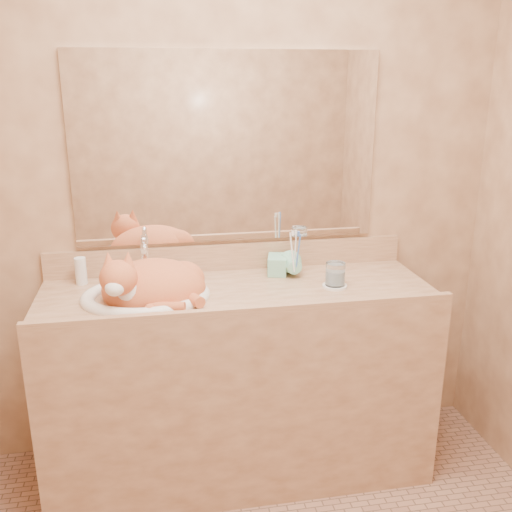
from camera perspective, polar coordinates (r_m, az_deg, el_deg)
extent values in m
cube|color=brown|center=(2.49, -2.88, 7.49)|extent=(2.40, 0.02, 2.50)
cube|color=brown|center=(0.69, 21.90, -22.63)|extent=(2.40, 0.02, 2.50)
cube|color=white|center=(2.46, -2.89, 10.65)|extent=(1.30, 0.02, 0.80)
imported|color=#7BC5A5|center=(2.44, 2.11, -0.22)|extent=(0.10, 0.10, 0.18)
imported|color=#7BC5A5|center=(2.44, 3.93, -1.28)|extent=(0.10, 0.10, 0.10)
cylinder|color=white|center=(2.38, 7.88, -2.98)|extent=(0.10, 0.10, 0.01)
cylinder|color=white|center=(2.37, 7.93, -1.79)|extent=(0.08, 0.08, 0.09)
cylinder|color=white|center=(2.49, -17.11, -1.43)|extent=(0.05, 0.05, 0.11)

